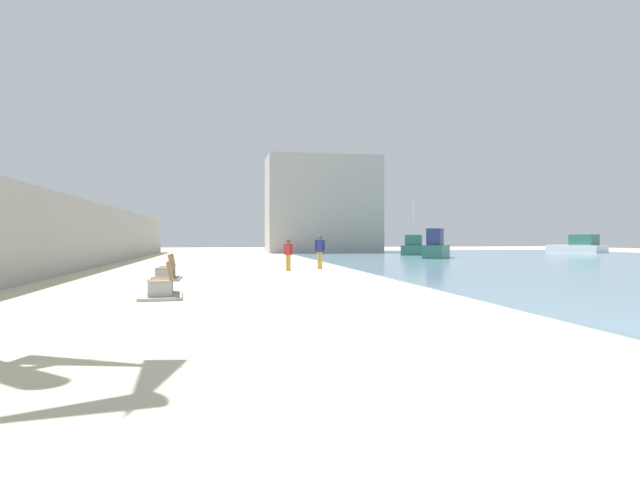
# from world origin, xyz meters

# --- Properties ---
(ground_plane) EXTENTS (120.00, 120.00, 0.00)m
(ground_plane) POSITION_xyz_m (0.00, 18.00, 0.00)
(ground_plane) COLOR beige
(seawall) EXTENTS (0.80, 64.00, 3.50)m
(seawall) POSITION_xyz_m (-7.50, 18.00, 1.75)
(seawall) COLOR #9E9E99
(seawall) RESTS_ON ground
(water_bay) EXTENTS (36.00, 68.00, 0.04)m
(water_bay) POSITION_xyz_m (24.00, 18.00, 0.02)
(water_bay) COLOR #6B8EA3
(water_bay) RESTS_ON ground
(bench_near) EXTENTS (1.24, 2.17, 0.98)m
(bench_near) POSITION_xyz_m (-2.04, 4.52, 0.23)
(bench_near) COLOR #9E9E99
(bench_near) RESTS_ON ground
(bench_far) EXTENTS (1.10, 2.10, 0.98)m
(bench_far) POSITION_xyz_m (-2.56, 10.74, 0.23)
(bench_far) COLOR #9E9E99
(bench_far) RESTS_ON ground
(person_walking) EXTENTS (0.43, 0.37, 1.56)m
(person_walking) POSITION_xyz_m (2.68, 15.05, 0.89)
(person_walking) COLOR gold
(person_walking) RESTS_ON ground
(person_standing) EXTENTS (0.50, 0.29, 1.75)m
(person_standing) POSITION_xyz_m (4.47, 16.41, 1.03)
(person_standing) COLOR gold
(person_standing) RESTS_ON ground
(boat_far_right) EXTENTS (3.88, 5.42, 5.42)m
(boat_far_right) POSITION_xyz_m (16.93, 36.25, 0.71)
(boat_far_right) COLOR #337060
(boat_far_right) RESTS_ON water_bay
(boat_distant) EXTENTS (3.41, 4.23, 2.26)m
(boat_distant) POSITION_xyz_m (15.72, 28.18, 0.85)
(boat_distant) COLOR #337060
(boat_distant) RESTS_ON water_bay
(boat_mid_bay) EXTENTS (4.09, 6.19, 1.89)m
(boat_mid_bay) POSITION_xyz_m (36.65, 40.02, 0.72)
(boat_mid_bay) COLOR white
(boat_mid_bay) RESTS_ON water_bay
(harbor_building) EXTENTS (12.00, 6.00, 10.25)m
(harbor_building) POSITION_xyz_m (10.20, 46.00, 5.13)
(harbor_building) COLOR #ADAAA3
(harbor_building) RESTS_ON ground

